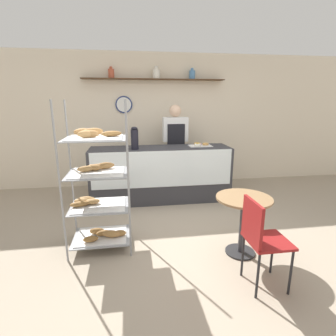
{
  "coord_description": "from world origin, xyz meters",
  "views": [
    {
      "loc": [
        -0.54,
        -3.14,
        1.76
      ],
      "look_at": [
        0.0,
        0.48,
        0.82
      ],
      "focal_mm": 28.0,
      "sensor_mm": 36.0,
      "label": 1
    }
  ],
  "objects_px": {
    "pastry_rack": "(97,187)",
    "coffee_carafe": "(135,138)",
    "cafe_chair": "(260,235)",
    "cafe_table": "(243,212)",
    "donut_tray_counter": "(200,145)",
    "person_worker": "(175,145)"
  },
  "relations": [
    {
      "from": "pastry_rack",
      "to": "cafe_chair",
      "type": "height_order",
      "value": "pastry_rack"
    },
    {
      "from": "person_worker",
      "to": "coffee_carafe",
      "type": "bearing_deg",
      "value": -142.74
    },
    {
      "from": "coffee_carafe",
      "to": "cafe_chair",
      "type": "bearing_deg",
      "value": -65.09
    },
    {
      "from": "cafe_chair",
      "to": "coffee_carafe",
      "type": "xyz_separation_m",
      "value": [
        -1.09,
        2.34,
        0.6
      ]
    },
    {
      "from": "pastry_rack",
      "to": "cafe_table",
      "type": "xyz_separation_m",
      "value": [
        1.66,
        -0.43,
        -0.25
      ]
    },
    {
      "from": "coffee_carafe",
      "to": "donut_tray_counter",
      "type": "xyz_separation_m",
      "value": [
        1.17,
        0.17,
        -0.16
      ]
    },
    {
      "from": "cafe_table",
      "to": "coffee_carafe",
      "type": "height_order",
      "value": "coffee_carafe"
    },
    {
      "from": "donut_tray_counter",
      "to": "cafe_table",
      "type": "bearing_deg",
      "value": -90.01
    },
    {
      "from": "cafe_table",
      "to": "coffee_carafe",
      "type": "bearing_deg",
      "value": 123.4
    },
    {
      "from": "pastry_rack",
      "to": "cafe_chair",
      "type": "distance_m",
      "value": 1.88
    },
    {
      "from": "pastry_rack",
      "to": "person_worker",
      "type": "xyz_separation_m",
      "value": [
        1.29,
        1.96,
        0.15
      ]
    },
    {
      "from": "pastry_rack",
      "to": "coffee_carafe",
      "type": "distance_m",
      "value": 1.49
    },
    {
      "from": "cafe_table",
      "to": "cafe_chair",
      "type": "height_order",
      "value": "cafe_chair"
    },
    {
      "from": "person_worker",
      "to": "cafe_chair",
      "type": "distance_m",
      "value": 2.99
    },
    {
      "from": "donut_tray_counter",
      "to": "pastry_rack",
      "type": "bearing_deg",
      "value": -137.54
    },
    {
      "from": "cafe_chair",
      "to": "donut_tray_counter",
      "type": "relative_size",
      "value": 2.17
    },
    {
      "from": "person_worker",
      "to": "donut_tray_counter",
      "type": "relative_size",
      "value": 4.12
    },
    {
      "from": "person_worker",
      "to": "donut_tray_counter",
      "type": "xyz_separation_m",
      "value": [
        0.37,
        -0.44,
        0.06
      ]
    },
    {
      "from": "cafe_chair",
      "to": "coffee_carafe",
      "type": "bearing_deg",
      "value": 24.92
    },
    {
      "from": "pastry_rack",
      "to": "person_worker",
      "type": "distance_m",
      "value": 2.35
    },
    {
      "from": "person_worker",
      "to": "coffee_carafe",
      "type": "xyz_separation_m",
      "value": [
        -0.8,
        -0.61,
        0.23
      ]
    },
    {
      "from": "cafe_table",
      "to": "donut_tray_counter",
      "type": "xyz_separation_m",
      "value": [
        0.0,
        1.95,
        0.46
      ]
    }
  ]
}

